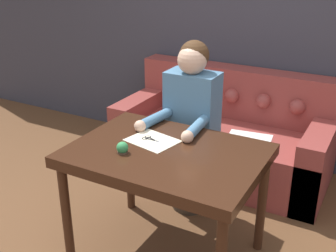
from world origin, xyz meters
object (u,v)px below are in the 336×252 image
couch (224,138)px  scissors (152,140)px  dining_table (166,163)px  person (191,129)px  pin_cushion (122,148)px

couch → scissors: (-0.03, -1.21, 0.46)m
dining_table → person: bearing=101.0°
pin_cushion → scissors: bearing=76.5°
dining_table → scissors: size_ratio=5.47×
dining_table → scissors: 0.19m
person → couch: bearing=90.6°
scissors → person: bearing=85.7°
scissors → pin_cushion: (-0.06, -0.24, 0.03)m
couch → person: size_ratio=1.40×
dining_table → pin_cushion: size_ratio=16.12×
scissors → pin_cushion: 0.25m
person → pin_cushion: person is taller
dining_table → person: (-0.11, 0.58, -0.02)m
dining_table → couch: couch is taller
person → dining_table: bearing=-79.0°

